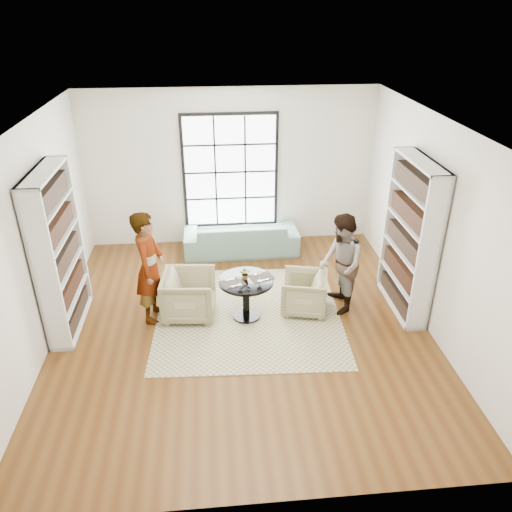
{
  "coord_description": "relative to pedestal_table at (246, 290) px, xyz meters",
  "views": [
    {
      "loc": [
        -0.37,
        -6.19,
        4.42
      ],
      "look_at": [
        0.25,
        0.4,
        0.96
      ],
      "focal_mm": 35.0,
      "sensor_mm": 36.0,
      "label": 1
    }
  ],
  "objects": [
    {
      "name": "room_shell",
      "position": [
        -0.08,
        0.33,
        0.77
      ],
      "size": [
        6.0,
        6.01,
        6.0
      ],
      "color": "silver",
      "rests_on": "ground"
    },
    {
      "name": "armchair_left",
      "position": [
        -0.86,
        0.14,
        -0.13
      ],
      "size": [
        0.85,
        0.83,
        0.72
      ],
      "primitive_type": "imported",
      "rotation": [
        0.0,
        0.0,
        1.48
      ],
      "color": "#BDB487",
      "rests_on": "ground"
    },
    {
      "name": "pedestal_table",
      "position": [
        0.0,
        0.0,
        0.0
      ],
      "size": [
        0.83,
        0.83,
        0.66
      ],
      "rotation": [
        0.0,
        0.0,
        0.34
      ],
      "color": "black",
      "rests_on": "ground"
    },
    {
      "name": "sofa",
      "position": [
        0.07,
        2.24,
        -0.17
      ],
      "size": [
        2.18,
        0.88,
        0.63
      ],
      "primitive_type": "imported",
      "rotation": [
        0.0,
        0.0,
        3.16
      ],
      "color": "gray",
      "rests_on": "ground"
    },
    {
      "name": "placemat_right",
      "position": [
        0.24,
        0.05,
        0.18
      ],
      "size": [
        0.41,
        0.36,
        0.01
      ],
      "primitive_type": "cube",
      "rotation": [
        0.0,
        0.0,
        0.34
      ],
      "color": "#272422",
      "rests_on": "pedestal_table"
    },
    {
      "name": "person_left",
      "position": [
        -1.41,
        0.14,
        0.39
      ],
      "size": [
        0.52,
        0.7,
        1.75
      ],
      "primitive_type": "imported",
      "rotation": [
        0.0,
        0.0,
        1.4
      ],
      "color": "gray",
      "rests_on": "ground"
    },
    {
      "name": "cutlery_left",
      "position": [
        -0.2,
        -0.08,
        0.19
      ],
      "size": [
        0.2,
        0.25,
        0.01
      ],
      "primitive_type": null,
      "rotation": [
        0.0,
        0.0,
        0.34
      ],
      "color": "silver",
      "rests_on": "placemat_left"
    },
    {
      "name": "armchair_right",
      "position": [
        0.91,
        0.11,
        -0.17
      ],
      "size": [
        0.83,
        0.81,
        0.63
      ],
      "primitive_type": "imported",
      "rotation": [
        0.0,
        0.0,
        -1.81
      ],
      "color": "tan",
      "rests_on": "ground"
    },
    {
      "name": "ground",
      "position": [
        -0.08,
        -0.21,
        -0.48
      ],
      "size": [
        6.0,
        6.0,
        0.0
      ],
      "primitive_type": "plane",
      "color": "#593715"
    },
    {
      "name": "cutlery_right",
      "position": [
        0.24,
        0.05,
        0.19
      ],
      "size": [
        0.2,
        0.25,
        0.01
      ],
      "primitive_type": null,
      "rotation": [
        0.0,
        0.0,
        0.34
      ],
      "color": "silver",
      "rests_on": "placemat_right"
    },
    {
      "name": "flower_centerpiece",
      "position": [
        -0.01,
        0.03,
        0.27
      ],
      "size": [
        0.19,
        0.17,
        0.19
      ],
      "primitive_type": "imported",
      "rotation": [
        0.0,
        0.0,
        -0.11
      ],
      "color": "gray",
      "rests_on": "pedestal_table"
    },
    {
      "name": "placemat_left",
      "position": [
        -0.2,
        -0.08,
        0.18
      ],
      "size": [
        0.41,
        0.36,
        0.01
      ],
      "primitive_type": "cube",
      "rotation": [
        0.0,
        0.0,
        0.34
      ],
      "color": "#272422",
      "rests_on": "pedestal_table"
    },
    {
      "name": "wine_glass_right",
      "position": [
        0.2,
        -0.06,
        0.32
      ],
      "size": [
        0.09,
        0.09,
        0.19
      ],
      "color": "silver",
      "rests_on": "pedestal_table"
    },
    {
      "name": "rug",
      "position": [
        0.04,
        0.06,
        -0.48
      ],
      "size": [
        2.95,
        2.95,
        0.01
      ],
      "primitive_type": "cube",
      "rotation": [
        0.0,
        0.0,
        -0.05
      ],
      "color": "#B8AD8A",
      "rests_on": "ground"
    },
    {
      "name": "wine_glass_left",
      "position": [
        -0.1,
        -0.14,
        0.31
      ],
      "size": [
        0.08,
        0.08,
        0.18
      ],
      "color": "silver",
      "rests_on": "pedestal_table"
    },
    {
      "name": "person_right",
      "position": [
        1.46,
        0.11,
        0.31
      ],
      "size": [
        0.61,
        0.78,
        1.59
      ],
      "primitive_type": "imported",
      "rotation": [
        0.0,
        0.0,
        -1.56
      ],
      "color": "gray",
      "rests_on": "ground"
    }
  ]
}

